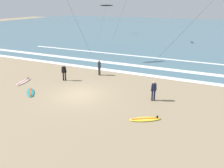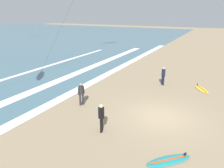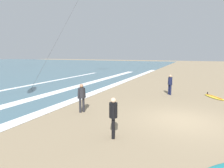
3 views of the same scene
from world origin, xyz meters
TOP-DOWN VIEW (x-y plane):
  - ground_plane at (0.00, 0.00)m, footprint 160.00×160.00m
  - wave_foam_shoreline at (-1.24, 7.30)m, footprint 58.77×0.87m
  - wave_foam_mid_break at (-0.03, 10.32)m, footprint 46.18×1.00m
  - wave_foam_outer_break at (0.34, 15.16)m, footprint 36.83×0.54m
  - surfer_left_far at (-3.15, 2.38)m, footprint 0.51×0.32m
  - surfer_background_far at (-0.82, 5.29)m, footprint 0.48×0.34m
  - surfer_right_near at (5.92, 1.42)m, footprint 0.42×0.43m
  - surfboard_near_water at (-3.91, -1.40)m, footprint 1.91×1.91m
  - surfboard_left_pile at (6.21, -1.75)m, footprint 2.11×1.58m

SIDE VIEW (x-z plane):
  - ground_plane at x=0.00m, z-range 0.00..0.00m
  - wave_foam_shoreline at x=-1.24m, z-range 0.01..0.02m
  - wave_foam_mid_break at x=-0.03m, z-range 0.01..0.02m
  - wave_foam_outer_break at x=0.34m, z-range 0.01..0.02m
  - surfboard_near_water at x=-3.91m, z-range -0.08..0.17m
  - surfboard_left_pile at x=6.21m, z-range -0.08..0.17m
  - surfer_left_far at x=-3.15m, z-range 0.16..1.76m
  - surfer_background_far at x=-0.82m, z-range 0.16..1.76m
  - surfer_right_near at x=5.92m, z-range 0.16..1.76m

